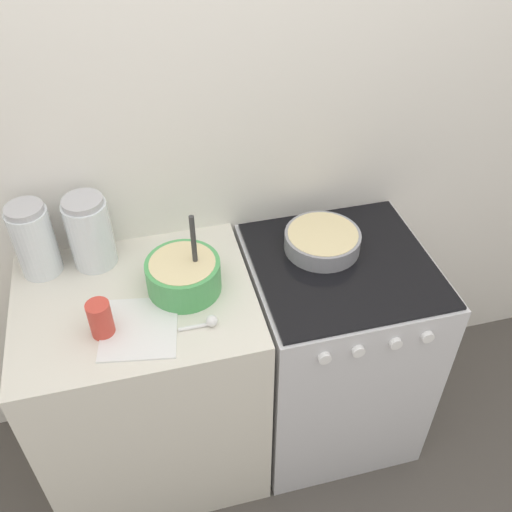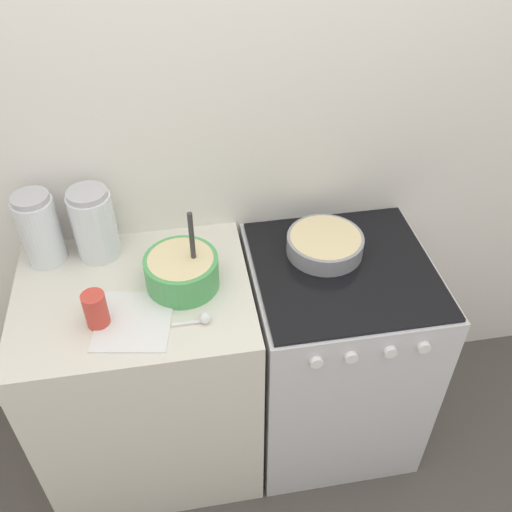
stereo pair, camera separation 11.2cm
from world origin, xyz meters
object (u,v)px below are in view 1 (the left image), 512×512
(storage_jar_middle, at_px, (91,236))
(tin_can, at_px, (101,319))
(baking_pan, at_px, (322,240))
(mixing_bowl, at_px, (183,274))
(storage_jar_left, at_px, (35,244))
(stove, at_px, (332,348))

(storage_jar_middle, height_order, tin_can, storage_jar_middle)
(storage_jar_middle, relative_size, tin_can, 2.16)
(baking_pan, bearing_deg, mixing_bowl, -170.70)
(baking_pan, bearing_deg, storage_jar_middle, 170.75)
(storage_jar_left, distance_m, tin_can, 0.38)
(mixing_bowl, xyz_separation_m, baking_pan, (0.49, 0.08, -0.03))
(stove, xyz_separation_m, baking_pan, (-0.05, 0.09, 0.48))
(stove, distance_m, storage_jar_left, 1.14)
(mixing_bowl, distance_m, storage_jar_left, 0.49)
(mixing_bowl, height_order, storage_jar_left, mixing_bowl)
(storage_jar_left, relative_size, tin_can, 2.18)
(storage_jar_left, bearing_deg, tin_can, -61.48)
(storage_jar_middle, bearing_deg, mixing_bowl, -37.14)
(storage_jar_left, bearing_deg, storage_jar_middle, 0.00)
(baking_pan, bearing_deg, stove, -62.37)
(tin_can, bearing_deg, stove, 8.50)
(storage_jar_middle, bearing_deg, tin_can, -88.72)
(stove, xyz_separation_m, storage_jar_middle, (-0.80, 0.21, 0.55))
(baking_pan, height_order, storage_jar_left, storage_jar_left)
(mixing_bowl, xyz_separation_m, storage_jar_left, (-0.44, 0.20, 0.05))
(storage_jar_left, xyz_separation_m, tin_can, (0.18, -0.33, -0.05))
(storage_jar_left, distance_m, storage_jar_middle, 0.17)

